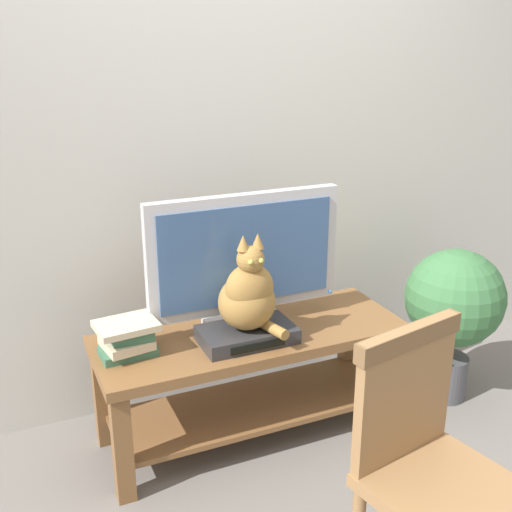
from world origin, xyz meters
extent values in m
plane|color=slate|center=(0.00, 0.00, 0.00)|extent=(12.00, 12.00, 0.00)
cube|color=beige|center=(0.00, 0.99, 1.40)|extent=(7.00, 0.12, 2.80)
cube|color=brown|center=(-0.03, 0.50, 0.48)|extent=(1.33, 0.49, 0.04)
cube|color=brown|center=(-0.64, 0.30, 0.23)|extent=(0.07, 0.07, 0.46)
cube|color=brown|center=(0.59, 0.30, 0.23)|extent=(0.07, 0.07, 0.46)
cube|color=brown|center=(-0.64, 0.69, 0.23)|extent=(0.07, 0.07, 0.46)
cube|color=brown|center=(0.59, 0.69, 0.23)|extent=(0.07, 0.07, 0.46)
cube|color=brown|center=(-0.03, 0.50, 0.14)|extent=(1.23, 0.41, 0.02)
cube|color=#B7B7BC|center=(-0.03, 0.56, 0.52)|extent=(0.34, 0.20, 0.03)
cube|color=#B7B7BC|center=(-0.03, 0.56, 0.56)|extent=(0.06, 0.04, 0.05)
cube|color=#B7B7BC|center=(-0.03, 0.56, 0.84)|extent=(0.84, 0.05, 0.50)
cube|color=#385684|center=(-0.03, 0.53, 0.84)|extent=(0.76, 0.01, 0.42)
sphere|color=#2672F2|center=(0.38, 0.53, 0.61)|extent=(0.01, 0.01, 0.01)
cube|color=#2D2D30|center=(-0.08, 0.42, 0.54)|extent=(0.39, 0.23, 0.06)
cube|color=black|center=(-0.08, 0.31, 0.54)|extent=(0.23, 0.01, 0.03)
ellipsoid|color=olive|center=(-0.08, 0.42, 0.68)|extent=(0.23, 0.23, 0.23)
ellipsoid|color=olive|center=(-0.08, 0.39, 0.75)|extent=(0.20, 0.15, 0.20)
sphere|color=olive|center=(-0.08, 0.38, 0.88)|extent=(0.11, 0.11, 0.11)
cone|color=olive|center=(-0.11, 0.38, 0.95)|extent=(0.05, 0.05, 0.06)
cone|color=olive|center=(-0.05, 0.38, 0.95)|extent=(0.05, 0.05, 0.06)
sphere|color=#B2C64C|center=(-0.10, 0.33, 0.88)|extent=(0.02, 0.02, 0.02)
sphere|color=#B2C64C|center=(-0.05, 0.33, 0.88)|extent=(0.02, 0.02, 0.02)
cylinder|color=olive|center=(-0.01, 0.34, 0.59)|extent=(0.09, 0.19, 0.04)
cylinder|color=olive|center=(0.24, -0.40, 0.22)|extent=(0.04, 0.04, 0.45)
cube|color=olive|center=(0.11, -0.60, 0.47)|extent=(0.47, 0.47, 0.04)
cube|color=olive|center=(0.07, -0.42, 0.70)|extent=(0.38, 0.11, 0.42)
cube|color=brown|center=(0.07, -0.42, 0.88)|extent=(0.40, 0.12, 0.06)
cube|color=#38664C|center=(-0.55, 0.50, 0.52)|extent=(0.22, 0.15, 0.03)
cube|color=beige|center=(-0.55, 0.51, 0.56)|extent=(0.20, 0.20, 0.04)
cube|color=#38664C|center=(-0.53, 0.51, 0.60)|extent=(0.17, 0.17, 0.04)
cube|color=beige|center=(-0.55, 0.50, 0.63)|extent=(0.25, 0.20, 0.03)
cylinder|color=#47474C|center=(0.97, 0.39, 0.11)|extent=(0.20, 0.20, 0.22)
cylinder|color=#332319|center=(0.97, 0.39, 0.21)|extent=(0.18, 0.18, 0.02)
cylinder|color=#4C3823|center=(0.97, 0.39, 0.28)|extent=(0.04, 0.04, 0.13)
sphere|color=#386B3D|center=(0.97, 0.39, 0.53)|extent=(0.47, 0.47, 0.47)
camera|label=1|loc=(-0.98, -1.71, 1.70)|focal=43.96mm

